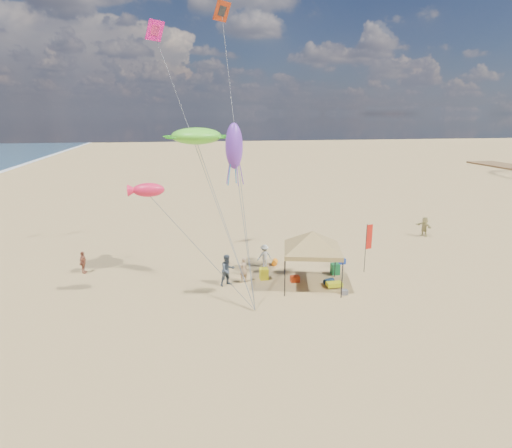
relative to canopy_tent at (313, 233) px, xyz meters
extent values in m
plane|color=tan|center=(-3.35, -3.18, -3.26)|extent=(280.00, 280.00, 0.00)
cylinder|color=black|center=(-1.15, 1.90, -2.21)|extent=(0.06, 0.06, 2.09)
cylinder|color=black|center=(1.90, 1.15, -2.21)|extent=(0.06, 0.06, 2.09)
cylinder|color=black|center=(-1.90, -1.15, -2.21)|extent=(0.06, 0.06, 2.09)
cylinder|color=black|center=(1.15, -1.90, -2.21)|extent=(0.06, 0.06, 2.09)
cube|color=olive|center=(0.00, 0.00, -1.04)|extent=(3.91, 3.91, 0.25)
pyramid|color=olive|center=(0.00, 0.00, 0.13)|extent=(6.16, 6.16, 1.05)
cylinder|color=black|center=(4.06, 1.57, -1.66)|extent=(0.04, 0.04, 3.20)
cube|color=red|center=(4.28, 1.63, -0.92)|extent=(0.46, 0.15, 1.60)
cube|color=#B4300E|center=(-0.78, 0.76, -3.07)|extent=(0.54, 0.38, 0.38)
cube|color=#123198|center=(3.17, 3.30, -3.07)|extent=(0.54, 0.38, 0.38)
cylinder|color=#0D223B|center=(1.14, 0.05, -3.08)|extent=(0.69, 0.54, 0.36)
cylinder|color=orange|center=(-1.33, 3.88, -3.08)|extent=(0.54, 0.69, 0.36)
cube|color=#167A39|center=(2.07, 1.54, -2.91)|extent=(0.50, 0.50, 0.70)
cube|color=yellow|center=(-2.55, 1.52, -2.91)|extent=(0.50, 0.50, 0.70)
cube|color=slate|center=(1.49, -1.52, -3.12)|extent=(0.34, 0.30, 0.28)
cube|color=#EAFB1B|center=(1.28, -0.48, -3.06)|extent=(0.90, 0.50, 0.24)
imported|color=tan|center=(-3.86, 1.30, -2.47)|extent=(0.68, 0.58, 1.57)
imported|color=#39434E|center=(-4.85, 0.97, -2.30)|extent=(1.14, 1.04, 1.91)
imported|color=beige|center=(-2.09, 3.66, -2.49)|extent=(1.10, 0.80, 1.53)
imported|color=#955039|center=(-13.71, 4.57, -2.53)|extent=(0.51, 0.90, 1.45)
imported|color=tan|center=(12.44, 8.45, -2.43)|extent=(0.96, 1.61, 1.65)
ellipsoid|color=#63ED2F|center=(-6.37, 1.90, 5.44)|extent=(2.88, 2.34, 0.93)
ellipsoid|color=#F91D48|center=(-8.94, -0.93, 2.96)|extent=(1.71, 1.14, 0.70)
ellipsoid|color=purple|center=(-4.38, 0.86, 4.93)|extent=(1.23, 1.23, 2.50)
cube|color=#F5128F|center=(-8.50, 6.70, 11.66)|extent=(1.28, 1.26, 1.14)
cube|color=#A72C0F|center=(-4.31, 6.57, 12.89)|extent=(1.26, 1.20, 1.11)
camera|label=1|loc=(-7.33, -22.29, 6.64)|focal=29.53mm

